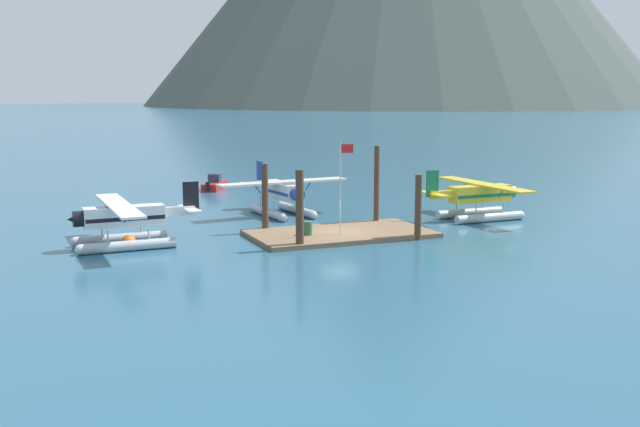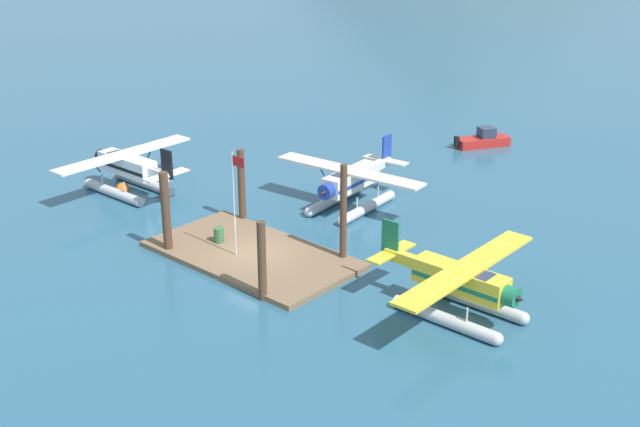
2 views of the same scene
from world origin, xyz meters
TOP-DOWN VIEW (x-y plane):
  - ground_plane at (0.00, 0.00)m, footprint 1200.00×1200.00m
  - dock_platform at (0.00, 0.00)m, footprint 11.80×6.49m
  - piling_near_left at (-3.94, -2.71)m, footprint 0.49×0.49m
  - piling_near_right at (4.01, -3.14)m, footprint 0.43×0.43m
  - piling_far_left at (-4.13, 3.21)m, footprint 0.44×0.44m
  - piling_far_right at (4.14, 2.92)m, footprint 0.38×0.38m
  - flagpole at (-0.27, -0.83)m, footprint 0.95×0.10m
  - fuel_drum at (-2.43, -0.25)m, footprint 0.62×0.62m
  - mooring_buoy at (-13.53, 1.19)m, footprint 0.87×0.87m
  - seaplane_cream_bow_centre at (-0.65, 9.41)m, footprint 10.48×7.96m
  - seaplane_yellow_stbd_fwd at (12.29, 1.94)m, footprint 7.98×10.42m
  - seaplane_white_port_fwd at (-13.69, 1.79)m, footprint 7.98×10.42m
  - boat_red_open_north at (-1.32, 26.71)m, footprint 3.41×4.39m

SIDE VIEW (x-z plane):
  - ground_plane at x=0.00m, z-range 0.00..0.00m
  - dock_platform at x=0.00m, z-range 0.00..0.30m
  - mooring_buoy at x=-13.53m, z-range 0.00..0.87m
  - boat_red_open_north at x=-1.32m, z-range -0.26..1.24m
  - fuel_drum at x=-2.43m, z-range 0.30..1.18m
  - seaplane_cream_bow_centre at x=-0.65m, z-range -0.34..3.50m
  - seaplane_yellow_stbd_fwd at x=12.29m, z-range -0.34..3.50m
  - seaplane_white_port_fwd at x=-13.69m, z-range -0.34..3.50m
  - piling_near_right at x=4.01m, z-range 0.00..4.22m
  - piling_far_left at x=-4.13m, z-range 0.00..4.65m
  - piling_near_left at x=-3.94m, z-range 0.00..4.80m
  - piling_far_right at x=4.14m, z-range 0.00..5.64m
  - flagpole at x=-0.27m, z-range 1.03..7.01m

